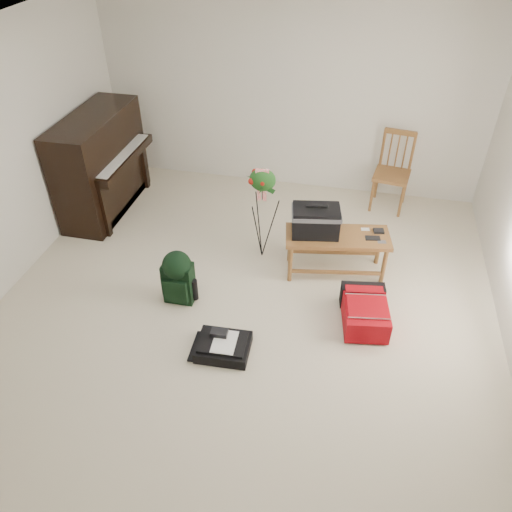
% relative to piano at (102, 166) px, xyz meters
% --- Properties ---
extents(floor, '(5.00, 5.50, 0.01)m').
position_rel_piano_xyz_m(floor, '(2.19, -1.60, -0.60)').
color(floor, beige).
rests_on(floor, ground).
extents(ceiling, '(5.00, 5.50, 0.01)m').
position_rel_piano_xyz_m(ceiling, '(2.19, -1.60, 1.90)').
color(ceiling, white).
rests_on(ceiling, wall_back).
extents(wall_back, '(5.00, 0.04, 2.50)m').
position_rel_piano_xyz_m(wall_back, '(2.19, 1.15, 0.65)').
color(wall_back, silver).
rests_on(wall_back, floor).
extents(piano, '(0.71, 1.50, 1.25)m').
position_rel_piano_xyz_m(piano, '(0.00, 0.00, 0.00)').
color(piano, black).
rests_on(piano, floor).
extents(bench, '(1.15, 0.62, 0.84)m').
position_rel_piano_xyz_m(bench, '(2.85, -0.68, -0.00)').
color(bench, '#925930').
rests_on(bench, floor).
extents(dining_chair, '(0.49, 0.49, 1.00)m').
position_rel_piano_xyz_m(dining_chair, '(3.56, 0.84, -0.11)').
color(dining_chair, '#925930').
rests_on(dining_chair, floor).
extents(red_suitcase, '(0.50, 0.68, 0.26)m').
position_rel_piano_xyz_m(red_suitcase, '(3.38, -1.38, -0.46)').
color(red_suitcase, '#B9070B').
rests_on(red_suitcase, floor).
extents(black_duffel, '(0.50, 0.41, 0.20)m').
position_rel_piano_xyz_m(black_duffel, '(2.14, -2.09, -0.53)').
color(black_duffel, black).
rests_on(black_duffel, floor).
extents(green_backpack, '(0.30, 0.29, 0.60)m').
position_rel_piano_xyz_m(green_backpack, '(1.51, -1.51, -0.27)').
color(green_backpack, black).
rests_on(green_backpack, floor).
extents(flower_stand, '(0.39, 0.39, 1.15)m').
position_rel_piano_xyz_m(flower_stand, '(2.18, -0.59, -0.04)').
color(flower_stand, black).
rests_on(flower_stand, floor).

